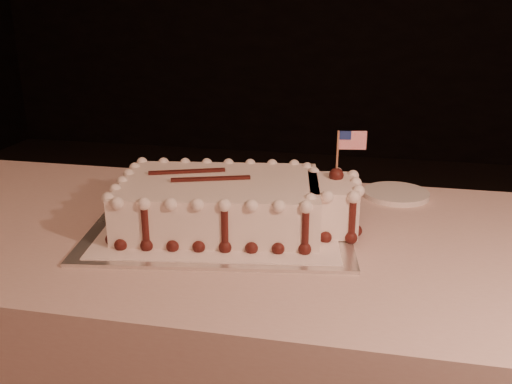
% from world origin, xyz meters
% --- Properties ---
extents(banquet_table, '(2.40, 0.80, 0.75)m').
position_xyz_m(banquet_table, '(0.00, 0.60, 0.38)').
color(banquet_table, beige).
rests_on(banquet_table, ground).
extents(cake_board, '(0.63, 0.51, 0.01)m').
position_xyz_m(cake_board, '(-0.25, 0.61, 0.75)').
color(cake_board, silver).
rests_on(cake_board, banquet_table).
extents(doily, '(0.56, 0.46, 0.00)m').
position_xyz_m(doily, '(-0.25, 0.61, 0.76)').
color(doily, white).
rests_on(doily, cake_board).
extents(sheet_cake, '(0.55, 0.36, 0.21)m').
position_xyz_m(sheet_cake, '(-0.22, 0.61, 0.81)').
color(sheet_cake, white).
rests_on(sheet_cake, doily).
extents(side_plate, '(0.17, 0.17, 0.01)m').
position_xyz_m(side_plate, '(0.14, 0.91, 0.76)').
color(side_plate, white).
rests_on(side_plate, banquet_table).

